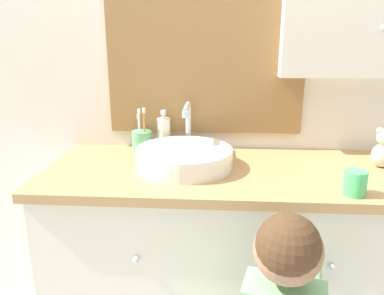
% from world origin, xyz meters
% --- Properties ---
extents(wall_back, '(3.20, 0.18, 2.50)m').
position_xyz_m(wall_back, '(0.03, 0.62, 1.28)').
color(wall_back, silver).
rests_on(wall_back, ground_plane).
extents(vanity_counter, '(1.47, 0.59, 0.85)m').
position_xyz_m(vanity_counter, '(0.00, 0.30, 0.42)').
color(vanity_counter, silver).
rests_on(vanity_counter, ground_plane).
extents(sink_basin, '(0.38, 0.43, 0.23)m').
position_xyz_m(sink_basin, '(-0.19, 0.32, 0.89)').
color(sink_basin, white).
rests_on(sink_basin, vanity_counter).
extents(toothbrush_holder, '(0.09, 0.09, 0.20)m').
position_xyz_m(toothbrush_holder, '(-0.40, 0.52, 0.90)').
color(toothbrush_holder, '#66B27F').
rests_on(toothbrush_holder, vanity_counter).
extents(soap_dispenser, '(0.06, 0.06, 0.19)m').
position_xyz_m(soap_dispenser, '(-0.30, 0.53, 0.92)').
color(soap_dispenser, beige).
rests_on(soap_dispenser, vanity_counter).
extents(teddy_bear, '(0.09, 0.07, 0.16)m').
position_xyz_m(teddy_bear, '(0.60, 0.37, 0.92)').
color(teddy_bear, beige).
rests_on(teddy_bear, vanity_counter).
extents(drinking_cup, '(0.07, 0.07, 0.08)m').
position_xyz_m(drinking_cup, '(0.39, 0.08, 0.89)').
color(drinking_cup, '#4CC670').
rests_on(drinking_cup, vanity_counter).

